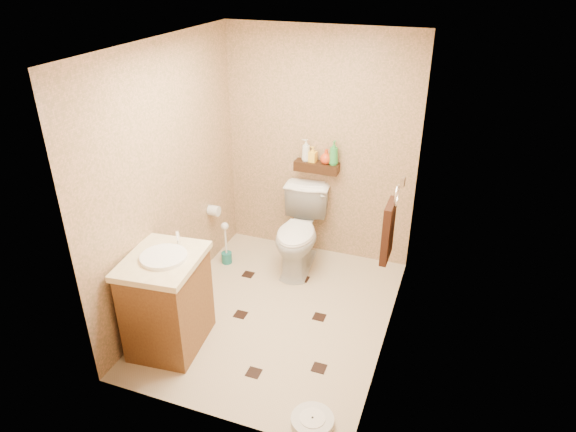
% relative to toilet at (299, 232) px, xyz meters
% --- Properties ---
extents(ground, '(2.50, 2.50, 0.00)m').
position_rel_toilet_xyz_m(ground, '(0.06, -0.83, -0.42)').
color(ground, '#C5B090').
rests_on(ground, ground).
extents(wall_back, '(2.00, 0.04, 2.40)m').
position_rel_toilet_xyz_m(wall_back, '(0.06, 0.42, 0.78)').
color(wall_back, tan).
rests_on(wall_back, ground).
extents(wall_front, '(2.00, 0.04, 2.40)m').
position_rel_toilet_xyz_m(wall_front, '(0.06, -2.08, 0.78)').
color(wall_front, tan).
rests_on(wall_front, ground).
extents(wall_left, '(0.04, 2.50, 2.40)m').
position_rel_toilet_xyz_m(wall_left, '(-0.94, -0.83, 0.78)').
color(wall_left, tan).
rests_on(wall_left, ground).
extents(wall_right, '(0.04, 2.50, 2.40)m').
position_rel_toilet_xyz_m(wall_right, '(1.06, -0.83, 0.78)').
color(wall_right, tan).
rests_on(wall_right, ground).
extents(ceiling, '(2.00, 2.50, 0.02)m').
position_rel_toilet_xyz_m(ceiling, '(0.06, -0.83, 1.98)').
color(ceiling, white).
rests_on(ceiling, wall_back).
extents(wall_shelf, '(0.46, 0.14, 0.10)m').
position_rel_toilet_xyz_m(wall_shelf, '(0.06, 0.34, 0.60)').
color(wall_shelf, '#351F0E').
rests_on(wall_shelf, wall_back).
extents(floor_accents, '(1.19, 1.49, 0.01)m').
position_rel_toilet_xyz_m(floor_accents, '(0.12, -0.87, -0.42)').
color(floor_accents, black).
rests_on(floor_accents, ground).
extents(toilet, '(0.55, 0.86, 0.84)m').
position_rel_toilet_xyz_m(toilet, '(0.00, 0.00, 0.00)').
color(toilet, white).
rests_on(toilet, ground).
extents(vanity, '(0.64, 0.75, 0.98)m').
position_rel_toilet_xyz_m(vanity, '(-0.64, -1.49, 0.02)').
color(vanity, brown).
rests_on(vanity, ground).
extents(bathroom_scale, '(0.40, 0.40, 0.06)m').
position_rel_toilet_xyz_m(bathroom_scale, '(0.76, -1.90, -0.39)').
color(bathroom_scale, silver).
rests_on(bathroom_scale, ground).
extents(toilet_brush, '(0.11, 0.11, 0.49)m').
position_rel_toilet_xyz_m(toilet_brush, '(-0.76, -0.19, -0.25)').
color(toilet_brush, '#1B6D68').
rests_on(toilet_brush, ground).
extents(towel_ring, '(0.12, 0.30, 0.76)m').
position_rel_toilet_xyz_m(towel_ring, '(0.98, -0.58, 0.53)').
color(towel_ring, silver).
rests_on(towel_ring, wall_right).
extents(toilet_paper, '(0.12, 0.11, 0.12)m').
position_rel_toilet_xyz_m(toilet_paper, '(-0.88, -0.18, 0.18)').
color(toilet_paper, silver).
rests_on(toilet_paper, wall_left).
extents(bottle_a, '(0.11, 0.11, 0.23)m').
position_rel_toilet_xyz_m(bottle_a, '(-0.05, 0.34, 0.77)').
color(bottle_a, silver).
rests_on(bottle_a, wall_shelf).
extents(bottle_b, '(0.08, 0.08, 0.16)m').
position_rel_toilet_xyz_m(bottle_b, '(0.02, 0.34, 0.73)').
color(bottle_b, yellow).
rests_on(bottle_b, wall_shelf).
extents(bottle_c, '(0.14, 0.14, 0.15)m').
position_rel_toilet_xyz_m(bottle_c, '(0.16, 0.34, 0.73)').
color(bottle_c, red).
rests_on(bottle_c, wall_shelf).
extents(bottle_d, '(0.10, 0.10, 0.25)m').
position_rel_toilet_xyz_m(bottle_d, '(0.24, 0.34, 0.77)').
color(bottle_d, green).
rests_on(bottle_d, wall_shelf).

